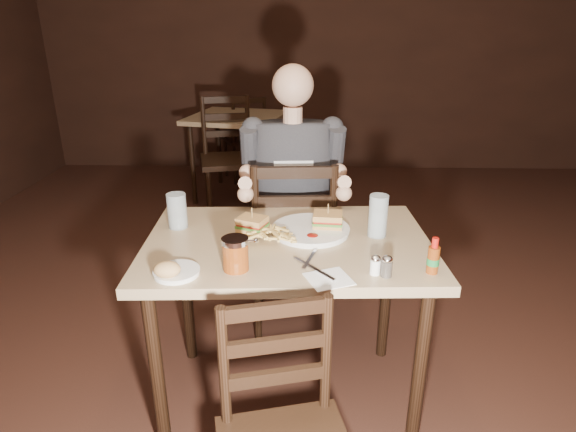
{
  "coord_description": "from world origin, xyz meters",
  "views": [
    {
      "loc": [
        -0.23,
        -1.9,
        1.55
      ],
      "look_at": [
        -0.28,
        -0.16,
        0.85
      ],
      "focal_mm": 30.0,
      "sensor_mm": 36.0,
      "label": 1
    }
  ],
  "objects_px": {
    "bg_chair_near": "(229,160)",
    "bg_table": "(237,125)",
    "glass_left": "(177,211)",
    "hot_sauce": "(434,255)",
    "chair_far": "(292,245)",
    "diner": "(293,161)",
    "syrup_dispenser": "(236,254)",
    "glass_right": "(378,216)",
    "side_plate": "(177,273)",
    "main_table": "(288,261)",
    "bg_chair_far": "(244,138)",
    "dinner_plate": "(311,231)"
  },
  "relations": [
    {
      "from": "bg_table",
      "to": "hot_sauce",
      "type": "distance_m",
      "value": 3.14
    },
    {
      "from": "dinner_plate",
      "to": "syrup_dispenser",
      "type": "height_order",
      "value": "syrup_dispenser"
    },
    {
      "from": "diner",
      "to": "syrup_dispenser",
      "type": "height_order",
      "value": "diner"
    },
    {
      "from": "bg_chair_near",
      "to": "glass_right",
      "type": "relative_size",
      "value": 5.92
    },
    {
      "from": "diner",
      "to": "side_plate",
      "type": "distance_m",
      "value": 0.91
    },
    {
      "from": "bg_chair_far",
      "to": "bg_chair_near",
      "type": "height_order",
      "value": "bg_chair_near"
    },
    {
      "from": "hot_sauce",
      "to": "side_plate",
      "type": "xyz_separation_m",
      "value": [
        -0.86,
        -0.04,
        -0.06
      ]
    },
    {
      "from": "glass_right",
      "to": "hot_sauce",
      "type": "relative_size",
      "value": 1.31
    },
    {
      "from": "diner",
      "to": "glass_left",
      "type": "xyz_separation_m",
      "value": [
        -0.46,
        -0.41,
        -0.1
      ]
    },
    {
      "from": "main_table",
      "to": "diner",
      "type": "bearing_deg",
      "value": 88.84
    },
    {
      "from": "main_table",
      "to": "glass_left",
      "type": "bearing_deg",
      "value": 165.74
    },
    {
      "from": "bg_chair_far",
      "to": "hot_sauce",
      "type": "bearing_deg",
      "value": 81.71
    },
    {
      "from": "diner",
      "to": "syrup_dispenser",
      "type": "xyz_separation_m",
      "value": [
        -0.18,
        -0.77,
        -0.11
      ]
    },
    {
      "from": "bg_chair_far",
      "to": "glass_right",
      "type": "xyz_separation_m",
      "value": [
        0.89,
        -3.21,
        0.42
      ]
    },
    {
      "from": "main_table",
      "to": "bg_chair_near",
      "type": "height_order",
      "value": "bg_chair_near"
    },
    {
      "from": "hot_sauce",
      "to": "bg_table",
      "type": "bearing_deg",
      "value": 109.29
    },
    {
      "from": "bg_chair_near",
      "to": "hot_sauce",
      "type": "height_order",
      "value": "bg_chair_near"
    },
    {
      "from": "chair_far",
      "to": "bg_chair_near",
      "type": "height_order",
      "value": "bg_chair_near"
    },
    {
      "from": "hot_sauce",
      "to": "syrup_dispenser",
      "type": "bearing_deg",
      "value": 179.57
    },
    {
      "from": "diner",
      "to": "glass_right",
      "type": "distance_m",
      "value": 0.59
    },
    {
      "from": "dinner_plate",
      "to": "main_table",
      "type": "bearing_deg",
      "value": -141.39
    },
    {
      "from": "main_table",
      "to": "side_plate",
      "type": "height_order",
      "value": "side_plate"
    },
    {
      "from": "main_table",
      "to": "glass_left",
      "type": "xyz_separation_m",
      "value": [
        -0.45,
        0.12,
        0.16
      ]
    },
    {
      "from": "dinner_plate",
      "to": "side_plate",
      "type": "height_order",
      "value": "dinner_plate"
    },
    {
      "from": "chair_far",
      "to": "diner",
      "type": "height_order",
      "value": "diner"
    },
    {
      "from": "bg_table",
      "to": "syrup_dispenser",
      "type": "relative_size",
      "value": 8.16
    },
    {
      "from": "dinner_plate",
      "to": "glass_right",
      "type": "distance_m",
      "value": 0.27
    },
    {
      "from": "glass_left",
      "to": "hot_sauce",
      "type": "bearing_deg",
      "value": -21.09
    },
    {
      "from": "dinner_plate",
      "to": "hot_sauce",
      "type": "bearing_deg",
      "value": -38.57
    },
    {
      "from": "main_table",
      "to": "glass_right",
      "type": "relative_size",
      "value": 6.72
    },
    {
      "from": "bg_chair_near",
      "to": "syrup_dispenser",
      "type": "xyz_separation_m",
      "value": [
        0.37,
        -2.41,
        0.33
      ]
    },
    {
      "from": "dinner_plate",
      "to": "glass_right",
      "type": "height_order",
      "value": "glass_right"
    },
    {
      "from": "bg_chair_far",
      "to": "diner",
      "type": "bearing_deg",
      "value": 76.72
    },
    {
      "from": "glass_right",
      "to": "syrup_dispenser",
      "type": "distance_m",
      "value": 0.6
    },
    {
      "from": "bg_chair_far",
      "to": "syrup_dispenser",
      "type": "bearing_deg",
      "value": 71.37
    },
    {
      "from": "bg_chair_far",
      "to": "syrup_dispenser",
      "type": "relative_size",
      "value": 7.46
    },
    {
      "from": "diner",
      "to": "glass_left",
      "type": "height_order",
      "value": "diner"
    },
    {
      "from": "main_table",
      "to": "bg_chair_far",
      "type": "relative_size",
      "value": 1.29
    },
    {
      "from": "bg_chair_far",
      "to": "glass_left",
      "type": "bearing_deg",
      "value": 66.92
    },
    {
      "from": "syrup_dispenser",
      "to": "bg_table",
      "type": "bearing_deg",
      "value": 94.81
    },
    {
      "from": "bg_chair_near",
      "to": "bg_table",
      "type": "bearing_deg",
      "value": 77.17
    },
    {
      "from": "bg_chair_near",
      "to": "diner",
      "type": "relative_size",
      "value": 1.12
    },
    {
      "from": "chair_far",
      "to": "side_plate",
      "type": "relative_size",
      "value": 6.38
    },
    {
      "from": "syrup_dispenser",
      "to": "chair_far",
      "type": "bearing_deg",
      "value": 75.32
    },
    {
      "from": "glass_left",
      "to": "diner",
      "type": "bearing_deg",
      "value": 41.4
    },
    {
      "from": "main_table",
      "to": "bg_table",
      "type": "xyz_separation_m",
      "value": [
        -0.54,
        2.71,
        0.0
      ]
    },
    {
      "from": "bg_chair_near",
      "to": "syrup_dispenser",
      "type": "distance_m",
      "value": 2.46
    },
    {
      "from": "bg_chair_far",
      "to": "side_plate",
      "type": "xyz_separation_m",
      "value": [
        0.18,
        -3.55,
        0.34
      ]
    },
    {
      "from": "chair_far",
      "to": "main_table",
      "type": "bearing_deg",
      "value": 85.61
    },
    {
      "from": "diner",
      "to": "hot_sauce",
      "type": "xyz_separation_m",
      "value": [
        0.48,
        -0.77,
        -0.11
      ]
    }
  ]
}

